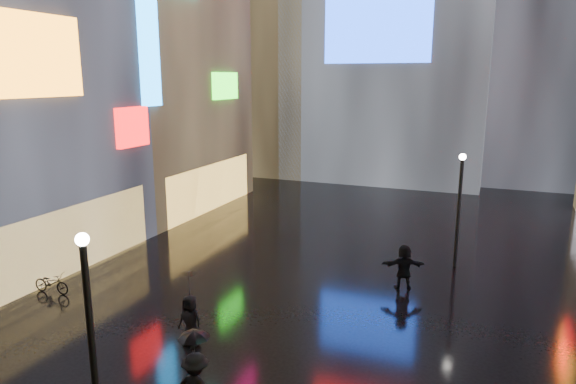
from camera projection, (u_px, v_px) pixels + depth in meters
The scene contains 10 objects.
ground at pixel (352, 261), 24.11m from camera, with size 140.00×140.00×0.00m, color black.
building_left_far at pixel (140, 37), 33.00m from camera, with size 10.28×12.00×22.00m.
tower_flank_left at pixel (269, 26), 46.30m from camera, with size 10.00×10.00×26.00m, color black.
lamp_near at pixel (90, 329), 11.46m from camera, with size 0.30×0.30×5.20m.
lamp_far at pixel (459, 204), 22.88m from camera, with size 0.30×0.30×5.20m.
pedestrian_4 at pixel (190, 321), 16.39m from camera, with size 0.83×0.54×1.70m, color black.
pedestrian_5 at pixel (404, 267), 20.80m from camera, with size 1.73×0.55×1.87m, color black.
umbrella_1 at pixel (194, 342), 12.41m from camera, with size 0.74×0.74×0.65m, color black.
umbrella_2 at pixel (189, 284), 16.11m from camera, with size 0.90×0.92×0.82m, color black.
bicycle at pixel (52, 283), 20.48m from camera, with size 0.56×1.62×0.85m, color black.
Camera 1 is at (5.79, -2.27, 8.45)m, focal length 32.00 mm.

